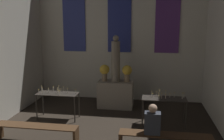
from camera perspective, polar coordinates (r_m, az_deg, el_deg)
name	(u,v)px	position (r m, az deg, el deg)	size (l,w,h in m)	color
wall_back	(120,23)	(9.35, 1.76, 10.66)	(6.38, 0.16, 5.72)	silver
altar	(116,94)	(8.72, 0.83, -5.55)	(1.20, 0.68, 0.92)	gray
statue	(116,60)	(8.46, 0.85, 2.27)	(0.29, 0.29, 1.58)	gray
flower_vase_left	(104,71)	(8.59, -1.73, -0.21)	(0.34, 0.34, 0.58)	#937A5B
flower_vase_right	(127,72)	(8.48, 3.46, -0.37)	(0.34, 0.34, 0.58)	#937A5B
candle_rack_left	(58,96)	(7.80, -12.34, -5.88)	(1.25, 0.52, 1.01)	#332D28
candle_rack_right	(164,101)	(7.30, 11.81, -7.04)	(1.25, 0.52, 1.01)	#332D28
pew_back_left	(36,130)	(6.57, -16.95, -12.93)	(2.09, 0.36, 0.44)	#4C331E
pew_back_right	(165,139)	(5.98, 12.02, -15.16)	(2.09, 0.36, 0.44)	#4C331E
person_seated	(152,121)	(5.80, 9.23, -11.40)	(0.36, 0.24, 0.69)	#383D47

